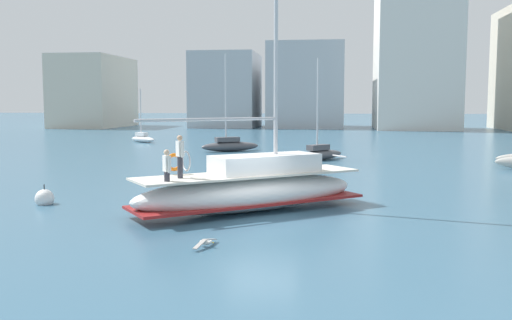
# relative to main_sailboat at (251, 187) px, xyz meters

# --- Properties ---
(ground_plane) EXTENTS (400.00, 400.00, 0.00)m
(ground_plane) POSITION_rel_main_sailboat_xyz_m (0.67, -1.57, -0.92)
(ground_plane) COLOR #38607A
(main_sailboat) EXTENTS (9.09, 7.73, 14.39)m
(main_sailboat) POSITION_rel_main_sailboat_xyz_m (0.00, 0.00, 0.00)
(main_sailboat) COLOR white
(main_sailboat) RESTS_ON ground
(moored_sloop_far) EXTENTS (3.73, 3.14, 5.67)m
(moored_sloop_far) POSITION_rel_main_sailboat_xyz_m (-16.81, 36.40, -0.47)
(moored_sloop_far) COLOR white
(moored_sloop_far) RESTS_ON ground
(moored_catamaran) EXTENTS (3.82, 4.17, 7.43)m
(moored_catamaran) POSITION_rel_main_sailboat_xyz_m (2.30, 20.12, -0.40)
(moored_catamaran) COLOR #4C4C51
(moored_catamaran) RESTS_ON ground
(moored_cutter_left) EXTENTS (5.12, 3.62, 8.38)m
(moored_cutter_left) POSITION_rel_main_sailboat_xyz_m (-5.61, 26.58, -0.34)
(moored_cutter_left) COLOR #4C4C51
(moored_cutter_left) RESTS_ON ground
(seagull) EXTENTS (0.52, 1.26, 0.18)m
(seagull) POSITION_rel_main_sailboat_xyz_m (-0.54, -5.75, -0.77)
(seagull) COLOR silver
(seagull) RESTS_ON ground
(mooring_buoy) EXTENTS (0.78, 0.78, 0.99)m
(mooring_buoy) POSITION_rel_main_sailboat_xyz_m (-8.73, 0.25, -0.68)
(mooring_buoy) COLOR silver
(mooring_buoy) RESTS_ON ground
(waterfront_buildings) EXTENTS (85.87, 21.21, 26.41)m
(waterfront_buildings) POSITION_rel_main_sailboat_xyz_m (7.99, 72.74, 8.28)
(waterfront_buildings) COLOR beige
(waterfront_buildings) RESTS_ON ground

